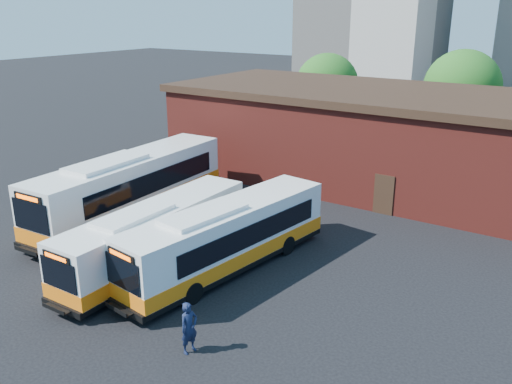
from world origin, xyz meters
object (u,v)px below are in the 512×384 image
Objects in this scene: bus_midwest at (156,238)px; bus_mideast at (227,240)px; bus_west at (131,189)px; transit_worker at (189,328)px.

bus_mideast is at bearing 26.76° from bus_midwest.
bus_west reaches higher than bus_midwest.
bus_mideast is 6.26× the size of transit_worker.
bus_mideast reaches higher than bus_midwest.
bus_mideast is at bearing -17.46° from bus_west.
transit_worker is at bearing -38.36° from bus_midwest.
bus_midwest reaches higher than transit_worker.
bus_west is 6.78m from bus_midwest.
transit_worker is at bearing -57.68° from bus_mideast.
transit_worker is (5.75, -4.39, -0.43)m from bus_midwest.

